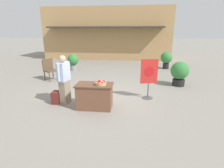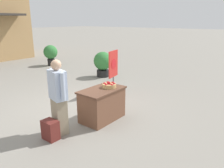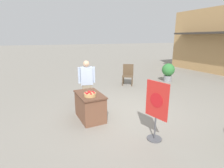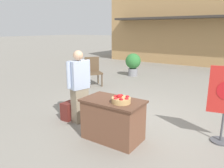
{
  "view_description": "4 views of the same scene",
  "coord_description": "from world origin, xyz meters",
  "px_view_note": "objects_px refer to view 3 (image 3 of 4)",
  "views": [
    {
      "loc": [
        1.11,
        -6.31,
        2.38
      ],
      "look_at": [
        0.48,
        -0.54,
        0.63
      ],
      "focal_mm": 28.0,
      "sensor_mm": 36.0,
      "label": 1
    },
    {
      "loc": [
        -3.84,
        -4.48,
        2.42
      ],
      "look_at": [
        0.33,
        -1.2,
        0.86
      ],
      "focal_mm": 35.0,
      "sensor_mm": 36.0,
      "label": 2
    },
    {
      "loc": [
        4.72,
        -2.73,
        2.42
      ],
      "look_at": [
        -0.31,
        -0.27,
        0.93
      ],
      "focal_mm": 28.0,
      "sensor_mm": 36.0,
      "label": 3
    },
    {
      "loc": [
        2.14,
        -4.42,
        2.09
      ],
      "look_at": [
        -0.54,
        -0.4,
        0.88
      ],
      "focal_mm": 35.0,
      "sensor_mm": 36.0,
      "label": 4
    }
  ],
  "objects_px": {
    "display_table": "(90,106)",
    "backpack": "(84,97)",
    "patio_chair": "(128,73)",
    "person_visitor": "(87,83)",
    "poster_board": "(156,108)",
    "apple_basket": "(90,94)",
    "potted_plant_far_left": "(168,71)"
  },
  "relations": [
    {
      "from": "person_visitor",
      "to": "potted_plant_far_left",
      "type": "bearing_deg",
      "value": 119.65
    },
    {
      "from": "display_table",
      "to": "potted_plant_far_left",
      "type": "bearing_deg",
      "value": 114.73
    },
    {
      "from": "person_visitor",
      "to": "potted_plant_far_left",
      "type": "relative_size",
      "value": 1.6
    },
    {
      "from": "person_visitor",
      "to": "potted_plant_far_left",
      "type": "height_order",
      "value": "person_visitor"
    },
    {
      "from": "display_table",
      "to": "backpack",
      "type": "bearing_deg",
      "value": 171.04
    },
    {
      "from": "person_visitor",
      "to": "backpack",
      "type": "bearing_deg",
      "value": -155.01
    },
    {
      "from": "patio_chair",
      "to": "person_visitor",
      "type": "bearing_deg",
      "value": -21.76
    },
    {
      "from": "apple_basket",
      "to": "potted_plant_far_left",
      "type": "distance_m",
      "value": 6.19
    },
    {
      "from": "poster_board",
      "to": "patio_chair",
      "type": "distance_m",
      "value": 5.21
    },
    {
      "from": "display_table",
      "to": "person_visitor",
      "type": "distance_m",
      "value": 1.21
    },
    {
      "from": "patio_chair",
      "to": "poster_board",
      "type": "bearing_deg",
      "value": 10.97
    },
    {
      "from": "display_table",
      "to": "apple_basket",
      "type": "relative_size",
      "value": 3.35
    },
    {
      "from": "apple_basket",
      "to": "patio_chair",
      "type": "relative_size",
      "value": 0.32
    },
    {
      "from": "potted_plant_far_left",
      "to": "person_visitor",
      "type": "bearing_deg",
      "value": -74.63
    },
    {
      "from": "person_visitor",
      "to": "backpack",
      "type": "xyz_separation_m",
      "value": [
        -0.31,
        -0.06,
        -0.63
      ]
    },
    {
      "from": "display_table",
      "to": "person_visitor",
      "type": "height_order",
      "value": "person_visitor"
    },
    {
      "from": "apple_basket",
      "to": "potted_plant_far_left",
      "type": "bearing_deg",
      "value": 116.3
    },
    {
      "from": "apple_basket",
      "to": "person_visitor",
      "type": "relative_size",
      "value": 0.21
    },
    {
      "from": "display_table",
      "to": "patio_chair",
      "type": "height_order",
      "value": "patio_chair"
    },
    {
      "from": "person_visitor",
      "to": "poster_board",
      "type": "height_order",
      "value": "person_visitor"
    },
    {
      "from": "poster_board",
      "to": "person_visitor",
      "type": "bearing_deg",
      "value": -87.06
    },
    {
      "from": "backpack",
      "to": "potted_plant_far_left",
      "type": "distance_m",
      "value": 5.4
    },
    {
      "from": "backpack",
      "to": "patio_chair",
      "type": "distance_m",
      "value": 3.34
    },
    {
      "from": "person_visitor",
      "to": "poster_board",
      "type": "relative_size",
      "value": 1.13
    },
    {
      "from": "backpack",
      "to": "potted_plant_far_left",
      "type": "bearing_deg",
      "value": 102.06
    },
    {
      "from": "display_table",
      "to": "apple_basket",
      "type": "xyz_separation_m",
      "value": [
        0.21,
        -0.06,
        0.46
      ]
    },
    {
      "from": "display_table",
      "to": "poster_board",
      "type": "distance_m",
      "value": 2.1
    },
    {
      "from": "person_visitor",
      "to": "backpack",
      "type": "height_order",
      "value": "person_visitor"
    },
    {
      "from": "apple_basket",
      "to": "patio_chair",
      "type": "bearing_deg",
      "value": 134.98
    },
    {
      "from": "potted_plant_far_left",
      "to": "display_table",
      "type": "bearing_deg",
      "value": -65.27
    },
    {
      "from": "poster_board",
      "to": "patio_chair",
      "type": "xyz_separation_m",
      "value": [
        -4.76,
        2.11,
        -0.22
      ]
    },
    {
      "from": "apple_basket",
      "to": "potted_plant_far_left",
      "type": "relative_size",
      "value": 0.34
    }
  ]
}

